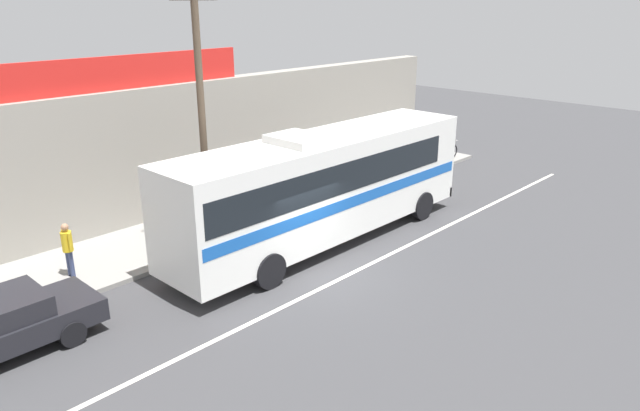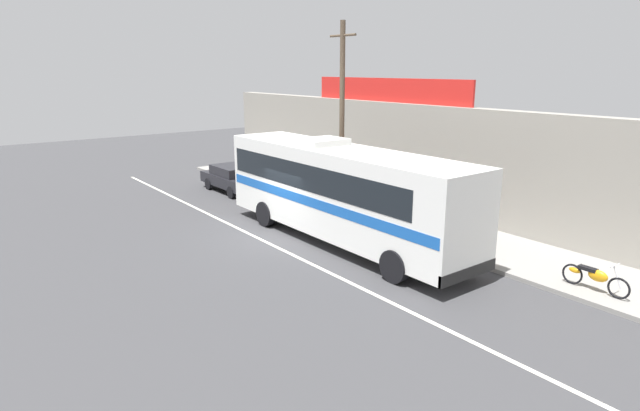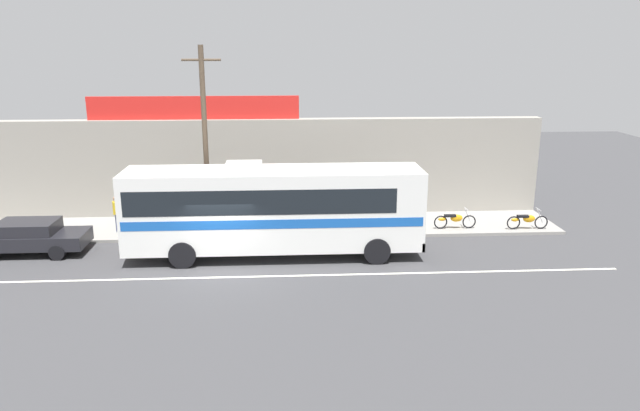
% 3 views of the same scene
% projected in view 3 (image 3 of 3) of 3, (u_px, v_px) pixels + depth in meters
% --- Properties ---
extents(ground_plane, '(70.00, 70.00, 0.00)m').
position_uv_depth(ground_plane, '(222.00, 269.00, 22.56)').
color(ground_plane, '#3A3A3D').
extents(sidewalk_slab, '(30.00, 3.60, 0.14)m').
position_uv_depth(sidewalk_slab, '(233.00, 227.00, 27.55)').
color(sidewalk_slab, gray).
rests_on(sidewalk_slab, ground_plane).
extents(storefront_facade, '(30.00, 0.70, 4.80)m').
position_uv_depth(storefront_facade, '(235.00, 168.00, 29.01)').
color(storefront_facade, gray).
rests_on(storefront_facade, ground_plane).
extents(storefront_billboard, '(9.96, 0.12, 1.10)m').
position_uv_depth(storefront_billboard, '(194.00, 108.00, 28.13)').
color(storefront_billboard, red).
rests_on(storefront_billboard, storefront_facade).
extents(road_center_stripe, '(30.00, 0.14, 0.01)m').
position_uv_depth(road_center_stripe, '(219.00, 277.00, 21.79)').
color(road_center_stripe, silver).
rests_on(road_center_stripe, ground_plane).
extents(intercity_bus, '(11.68, 2.61, 3.78)m').
position_uv_depth(intercity_bus, '(272.00, 206.00, 23.52)').
color(intercity_bus, white).
rests_on(intercity_bus, ground_plane).
extents(parked_car, '(4.40, 1.86, 1.37)m').
position_uv_depth(parked_car, '(30.00, 236.00, 24.09)').
color(parked_car, black).
rests_on(parked_car, ground_plane).
extents(utility_pole, '(1.60, 0.22, 8.11)m').
position_uv_depth(utility_pole, '(205.00, 141.00, 25.08)').
color(utility_pole, brown).
rests_on(utility_pole, sidewalk_slab).
extents(motorcycle_purple, '(1.90, 0.56, 0.94)m').
position_uv_depth(motorcycle_purple, '(527.00, 220.00, 26.91)').
color(motorcycle_purple, black).
rests_on(motorcycle_purple, sidewalk_slab).
extents(motorcycle_black, '(1.94, 0.56, 0.94)m').
position_uv_depth(motorcycle_black, '(454.00, 220.00, 27.00)').
color(motorcycle_black, black).
rests_on(motorcycle_black, sidewalk_slab).
extents(pedestrian_near_shop, '(0.30, 0.48, 1.61)m').
position_uv_depth(pedestrian_near_shop, '(116.00, 211.00, 26.55)').
color(pedestrian_near_shop, navy).
rests_on(pedestrian_near_shop, sidewalk_slab).
extents(pedestrian_far_right, '(0.30, 0.48, 1.69)m').
position_uv_depth(pedestrian_far_right, '(319.00, 202.00, 27.77)').
color(pedestrian_far_right, navy).
rests_on(pedestrian_far_right, sidewalk_slab).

